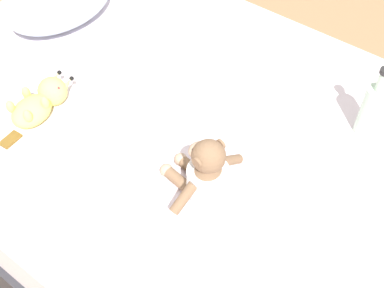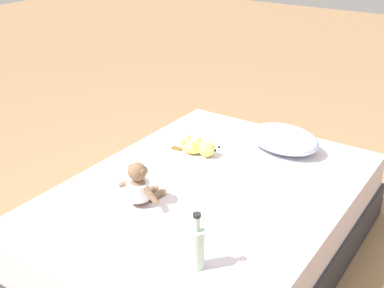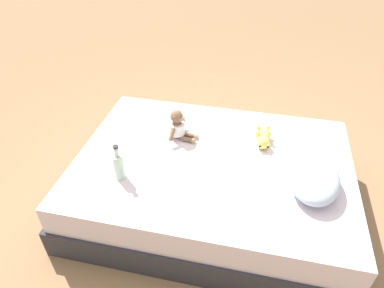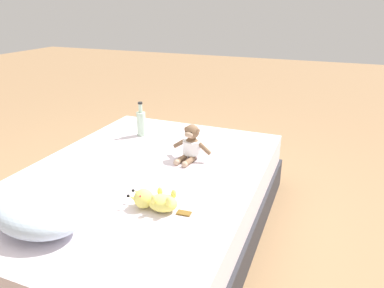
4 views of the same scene
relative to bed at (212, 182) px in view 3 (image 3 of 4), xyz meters
name	(u,v)px [view 3 (image 3 of 4)]	position (x,y,z in m)	size (l,w,h in m)	color
ground_plane	(211,202)	(0.00, 0.00, -0.22)	(16.00, 16.00, 0.00)	#93704C
bed	(212,182)	(0.00, 0.00, 0.00)	(1.44, 2.00, 0.44)	#2D2D33
pillow	(314,179)	(0.14, 0.67, 0.30)	(0.49, 0.36, 0.16)	silver
plush_monkey	(178,127)	(-0.21, -0.31, 0.32)	(0.29, 0.24, 0.24)	brown
plush_yellow_creature	(263,138)	(-0.27, 0.33, 0.27)	(0.33, 0.12, 0.10)	#EAE066
glass_bottle	(119,166)	(0.31, -0.57, 0.33)	(0.07, 0.07, 0.27)	#B2D1B7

